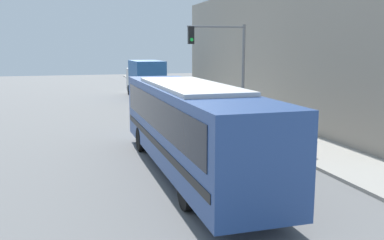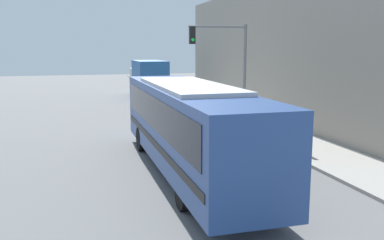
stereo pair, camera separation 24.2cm
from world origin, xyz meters
name	(u,v)px [view 2 (the right image)]	position (x,y,z in m)	size (l,w,h in m)	color
ground_plane	(216,200)	(0.00, 0.00, 0.00)	(120.00, 120.00, 0.00)	slate
sidewalk	(206,104)	(6.05, 20.00, 0.06)	(3.09, 70.00, 0.12)	#A8A399
building_facade	(295,52)	(10.59, 14.59, 4.14)	(6.00, 27.18, 8.27)	#9E9384
city_bus	(188,122)	(-0.08, 2.85, 1.86)	(2.51, 12.14, 3.20)	#2D4C8C
delivery_truck	(148,77)	(2.72, 26.55, 1.77)	(2.47, 7.02, 3.28)	#265999
fire_hydrant	(307,147)	(5.10, 3.54, 0.48)	(0.21, 0.28, 0.70)	red
traffic_light_pole	(226,57)	(4.16, 10.49, 3.90)	(3.28, 0.35, 5.53)	slate
parking_meter	(255,115)	(5.10, 8.64, 0.98)	(0.14, 0.14, 1.27)	slate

